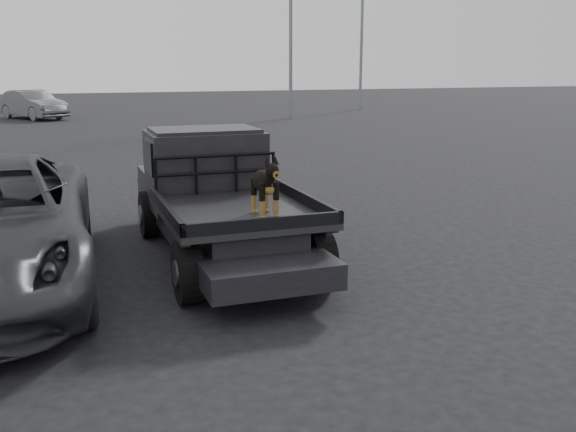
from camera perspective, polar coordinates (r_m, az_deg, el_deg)
name	(u,v)px	position (r m, az deg, el deg)	size (l,w,h in m)	color
ground	(332,302)	(7.74, 3.97, -7.62)	(120.00, 120.00, 0.00)	black
flatbed_ute	(221,226)	(9.40, -5.99, -0.92)	(2.00, 5.40, 0.92)	black
ute_cab	(205,156)	(10.14, -7.42, 5.27)	(1.72, 1.30, 0.88)	black
headache_rack	(216,174)	(9.44, -6.39, 3.69)	(1.80, 0.08, 0.55)	black
dog	(265,186)	(7.96, -2.09, 2.65)	(0.32, 0.60, 0.74)	black
distant_car_a	(32,105)	(35.93, -21.77, 9.19)	(1.55, 4.45, 1.47)	#54555A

